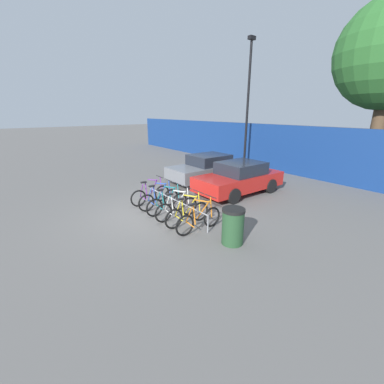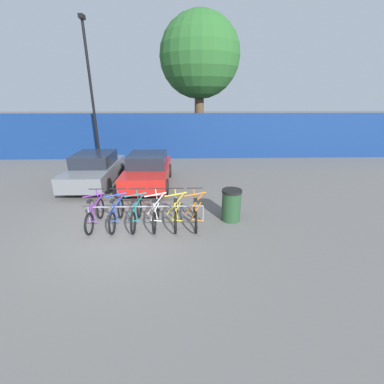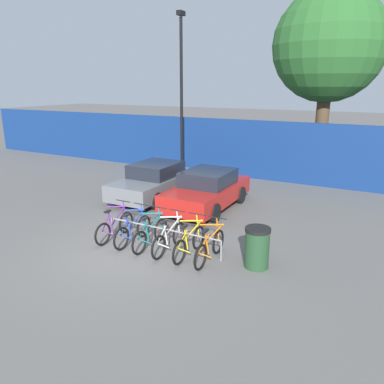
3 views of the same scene
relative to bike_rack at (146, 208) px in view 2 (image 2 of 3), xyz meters
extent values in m
plane|color=#605E5B|center=(-0.60, -0.68, -0.49)|extent=(120.00, 120.00, 0.00)
cube|color=navy|center=(-0.60, 8.82, 0.90)|extent=(36.00, 0.16, 2.77)
cylinder|color=gray|center=(0.00, 0.00, 0.06)|extent=(3.57, 0.04, 0.04)
cylinder|color=gray|center=(-1.78, 0.00, -0.21)|extent=(0.04, 0.04, 0.55)
cylinder|color=gray|center=(1.78, 0.00, -0.21)|extent=(0.04, 0.04, 0.55)
torus|color=black|center=(-1.53, -0.68, -0.16)|extent=(0.06, 0.66, 0.66)
torus|color=black|center=(-1.53, 0.38, -0.16)|extent=(0.06, 0.66, 0.66)
cylinder|color=#752D99|center=(-1.53, 0.01, 0.17)|extent=(0.60, 0.04, 0.76)
cylinder|color=#752D99|center=(-1.53, -0.04, 0.47)|extent=(0.68, 0.04, 0.16)
cylinder|color=#752D99|center=(-1.53, -0.33, 0.11)|extent=(0.14, 0.04, 0.63)
cylinder|color=#752D99|center=(-1.53, -0.53, 0.13)|extent=(0.32, 0.03, 0.58)
cylinder|color=#752D99|center=(-1.53, -0.48, -0.18)|extent=(0.40, 0.03, 0.08)
cylinder|color=#752D99|center=(-1.53, 0.33, 0.19)|extent=(0.12, 0.04, 0.69)
cylinder|color=black|center=(-1.53, 0.29, 0.55)|extent=(0.52, 0.03, 0.03)
cube|color=black|center=(-1.53, -0.42, 0.44)|extent=(0.10, 0.22, 0.05)
torus|color=black|center=(-0.88, -0.68, -0.16)|extent=(0.06, 0.66, 0.66)
torus|color=black|center=(-0.88, 0.38, -0.16)|extent=(0.06, 0.66, 0.66)
cylinder|color=#284CB7|center=(-0.88, 0.01, 0.17)|extent=(0.60, 0.04, 0.76)
cylinder|color=#284CB7|center=(-0.88, -0.04, 0.47)|extent=(0.68, 0.04, 0.16)
cylinder|color=#284CB7|center=(-0.88, -0.33, 0.11)|extent=(0.14, 0.04, 0.63)
cylinder|color=#284CB7|center=(-0.88, -0.53, 0.13)|extent=(0.32, 0.03, 0.58)
cylinder|color=#284CB7|center=(-0.88, -0.48, -0.18)|extent=(0.40, 0.03, 0.08)
cylinder|color=#284CB7|center=(-0.88, 0.33, 0.19)|extent=(0.12, 0.04, 0.69)
cylinder|color=black|center=(-0.88, 0.29, 0.55)|extent=(0.52, 0.03, 0.03)
cube|color=black|center=(-0.88, -0.42, 0.44)|extent=(0.10, 0.22, 0.05)
torus|color=black|center=(-0.28, -0.68, -0.16)|extent=(0.06, 0.66, 0.66)
torus|color=black|center=(-0.28, 0.38, -0.16)|extent=(0.06, 0.66, 0.66)
cylinder|color=#197A7F|center=(-0.28, 0.01, 0.17)|extent=(0.60, 0.04, 0.76)
cylinder|color=#197A7F|center=(-0.28, -0.04, 0.47)|extent=(0.68, 0.04, 0.16)
cylinder|color=#197A7F|center=(-0.28, -0.33, 0.11)|extent=(0.14, 0.04, 0.63)
cylinder|color=#197A7F|center=(-0.28, -0.53, 0.13)|extent=(0.32, 0.03, 0.58)
cylinder|color=#197A7F|center=(-0.28, -0.48, -0.18)|extent=(0.40, 0.03, 0.08)
cylinder|color=#197A7F|center=(-0.28, 0.33, 0.19)|extent=(0.12, 0.04, 0.69)
cylinder|color=black|center=(-0.28, 0.29, 0.55)|extent=(0.52, 0.03, 0.03)
cube|color=black|center=(-0.28, -0.42, 0.44)|extent=(0.10, 0.22, 0.05)
torus|color=black|center=(0.32, -0.68, -0.16)|extent=(0.06, 0.66, 0.66)
torus|color=black|center=(0.32, 0.38, -0.16)|extent=(0.06, 0.66, 0.66)
cylinder|color=silver|center=(0.32, 0.01, 0.17)|extent=(0.60, 0.04, 0.76)
cylinder|color=silver|center=(0.32, -0.04, 0.47)|extent=(0.68, 0.04, 0.16)
cylinder|color=silver|center=(0.32, -0.33, 0.11)|extent=(0.14, 0.04, 0.63)
cylinder|color=silver|center=(0.32, -0.53, 0.13)|extent=(0.32, 0.03, 0.58)
cylinder|color=silver|center=(0.32, -0.48, -0.18)|extent=(0.40, 0.03, 0.08)
cylinder|color=silver|center=(0.32, 0.33, 0.19)|extent=(0.12, 0.04, 0.69)
cylinder|color=black|center=(0.32, 0.29, 0.55)|extent=(0.52, 0.03, 0.03)
cube|color=black|center=(0.32, -0.42, 0.44)|extent=(0.10, 0.22, 0.05)
torus|color=black|center=(0.94, -0.68, -0.16)|extent=(0.06, 0.66, 0.66)
torus|color=black|center=(0.94, 0.38, -0.16)|extent=(0.06, 0.66, 0.66)
cylinder|color=yellow|center=(0.94, 0.01, 0.17)|extent=(0.60, 0.04, 0.76)
cylinder|color=yellow|center=(0.94, -0.04, 0.47)|extent=(0.68, 0.04, 0.16)
cylinder|color=yellow|center=(0.94, -0.33, 0.11)|extent=(0.14, 0.04, 0.63)
cylinder|color=yellow|center=(0.94, -0.53, 0.13)|extent=(0.32, 0.03, 0.58)
cylinder|color=yellow|center=(0.94, -0.48, -0.18)|extent=(0.40, 0.03, 0.08)
cylinder|color=yellow|center=(0.94, 0.33, 0.19)|extent=(0.12, 0.04, 0.69)
cylinder|color=black|center=(0.94, 0.29, 0.55)|extent=(0.52, 0.03, 0.03)
cube|color=black|center=(0.94, -0.42, 0.44)|extent=(0.10, 0.22, 0.05)
torus|color=black|center=(1.53, -0.68, -0.16)|extent=(0.06, 0.66, 0.66)
torus|color=black|center=(1.53, 0.38, -0.16)|extent=(0.06, 0.66, 0.66)
cylinder|color=orange|center=(1.53, 0.01, 0.17)|extent=(0.60, 0.04, 0.76)
cylinder|color=orange|center=(1.53, -0.04, 0.47)|extent=(0.68, 0.04, 0.16)
cylinder|color=orange|center=(1.53, -0.33, 0.11)|extent=(0.14, 0.04, 0.63)
cylinder|color=orange|center=(1.53, -0.53, 0.13)|extent=(0.32, 0.03, 0.58)
cylinder|color=orange|center=(1.53, -0.48, -0.18)|extent=(0.40, 0.03, 0.08)
cylinder|color=orange|center=(1.53, 0.33, 0.19)|extent=(0.12, 0.04, 0.69)
cylinder|color=black|center=(1.53, 0.29, 0.55)|extent=(0.52, 0.03, 0.03)
cube|color=black|center=(1.53, -0.42, 0.44)|extent=(0.10, 0.22, 0.05)
cube|color=slate|center=(-2.80, 3.86, 0.08)|extent=(1.80, 4.15, 0.62)
cube|color=#1E232D|center=(-2.80, 3.97, 0.65)|extent=(1.58, 1.91, 0.52)
cylinder|color=black|center=(-3.66, 5.07, -0.17)|extent=(0.20, 0.64, 0.64)
cylinder|color=black|center=(-1.95, 5.07, -0.17)|extent=(0.20, 0.64, 0.64)
cylinder|color=black|center=(-3.66, 2.66, -0.17)|extent=(0.20, 0.64, 0.64)
cylinder|color=black|center=(-1.95, 2.66, -0.17)|extent=(0.20, 0.64, 0.64)
cube|color=red|center=(-0.40, 3.65, 0.08)|extent=(1.80, 4.08, 0.62)
cube|color=#1E232D|center=(-0.40, 3.75, 0.65)|extent=(1.58, 1.88, 0.52)
cylinder|color=black|center=(-1.26, 4.83, -0.17)|extent=(0.20, 0.64, 0.64)
cylinder|color=black|center=(0.45, 4.83, -0.17)|extent=(0.20, 0.64, 0.64)
cylinder|color=black|center=(-1.26, 2.47, -0.17)|extent=(0.20, 0.64, 0.64)
cylinder|color=black|center=(0.45, 2.47, -0.17)|extent=(0.20, 0.64, 0.64)
cylinder|color=black|center=(-3.82, 7.83, 3.16)|extent=(0.14, 0.14, 7.29)
cube|color=black|center=(-3.82, 7.83, 6.95)|extent=(0.24, 0.44, 0.20)
cylinder|color=#234728|center=(2.69, 0.12, -0.01)|extent=(0.60, 0.60, 0.95)
cylinder|color=black|center=(2.69, 0.12, 0.50)|extent=(0.63, 0.63, 0.08)
cylinder|color=brown|center=(2.22, 10.62, 1.60)|extent=(0.60, 0.60, 4.17)
sphere|color=#286028|center=(2.22, 10.62, 5.57)|extent=(5.03, 5.03, 5.03)
camera|label=1|loc=(7.14, -4.64, 3.05)|focal=24.00mm
camera|label=2|loc=(1.23, -7.32, 3.31)|focal=24.00mm
camera|label=3|loc=(5.27, -8.07, 3.88)|focal=35.00mm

